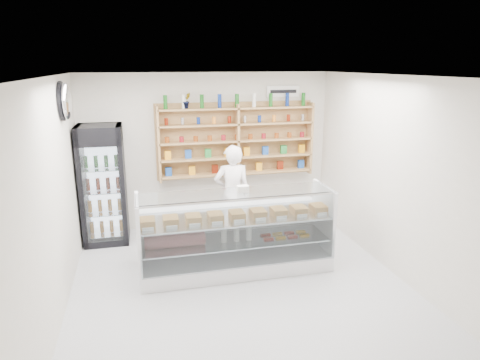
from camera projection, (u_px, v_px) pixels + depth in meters
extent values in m
plane|color=#BCBDC2|center=(241.00, 287.00, 5.84)|extent=(5.00, 5.00, 0.00)
plane|color=white|center=(241.00, 76.00, 5.10)|extent=(5.00, 5.00, 0.00)
plane|color=silver|center=(208.00, 151.00, 7.81)|extent=(4.50, 0.00, 4.50)
plane|color=silver|center=(323.00, 282.00, 3.13)|extent=(4.50, 0.00, 4.50)
plane|color=silver|center=(53.00, 201.00, 4.95)|extent=(0.00, 5.00, 5.00)
plane|color=silver|center=(397.00, 178.00, 5.98)|extent=(0.00, 5.00, 5.00)
cube|color=white|center=(236.00, 262.00, 6.29)|extent=(2.77, 0.78, 0.23)
cube|color=white|center=(230.00, 228.00, 6.52)|extent=(2.77, 0.05, 0.58)
cube|color=silver|center=(236.00, 240.00, 6.20)|extent=(2.66, 0.69, 0.02)
cube|color=silver|center=(236.00, 218.00, 6.11)|extent=(2.71, 0.72, 0.02)
cube|color=silver|center=(242.00, 234.00, 5.78)|extent=(2.71, 0.11, 0.97)
cube|color=silver|center=(236.00, 193.00, 5.96)|extent=(2.71, 0.55, 0.01)
imported|color=white|center=(232.00, 194.00, 7.17)|extent=(0.63, 0.43, 1.66)
cube|color=black|center=(103.00, 185.00, 7.12)|extent=(0.72, 0.71, 1.99)
cube|color=#2B053C|center=(98.00, 138.00, 6.59)|extent=(0.70, 0.04, 0.28)
cube|color=silver|center=(103.00, 196.00, 6.82)|extent=(0.60, 0.02, 1.57)
cube|color=#A77D4F|center=(159.00, 144.00, 7.41)|extent=(0.04, 0.28, 1.33)
cube|color=#A77D4F|center=(237.00, 141.00, 7.73)|extent=(0.04, 0.28, 1.33)
cube|color=#A77D4F|center=(309.00, 138.00, 8.05)|extent=(0.04, 0.28, 1.33)
cube|color=#A77D4F|center=(237.00, 173.00, 7.88)|extent=(2.80, 0.28, 0.03)
cube|color=#A77D4F|center=(237.00, 157.00, 7.80)|extent=(2.80, 0.28, 0.03)
cube|color=#A77D4F|center=(237.00, 140.00, 7.72)|extent=(2.80, 0.28, 0.03)
cube|color=#A77D4F|center=(237.00, 124.00, 7.64)|extent=(2.80, 0.28, 0.03)
cube|color=#A77D4F|center=(237.00, 108.00, 7.57)|extent=(2.80, 0.28, 0.03)
imported|color=#1E6626|center=(187.00, 101.00, 7.33)|extent=(0.18, 0.16, 0.27)
ellipsoid|color=silver|center=(66.00, 101.00, 5.82)|extent=(0.15, 0.50, 0.50)
cube|color=white|center=(283.00, 91.00, 7.83)|extent=(0.62, 0.03, 0.20)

